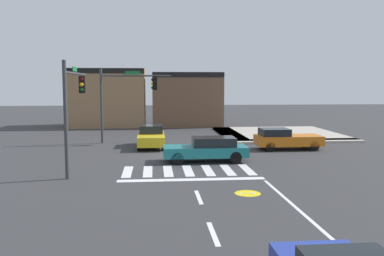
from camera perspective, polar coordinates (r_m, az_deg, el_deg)
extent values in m
plane|color=#353538|center=(25.79, -1.35, -3.75)|extent=(120.00, 120.00, 0.00)
cube|color=silver|center=(21.35, -8.73, -5.87)|extent=(0.45, 2.74, 0.01)
cube|color=silver|center=(21.31, -6.00, -5.86)|extent=(0.45, 2.74, 0.01)
cube|color=silver|center=(21.32, -3.26, -5.83)|extent=(0.45, 2.74, 0.01)
cube|color=silver|center=(21.38, -0.53, -5.79)|extent=(0.45, 2.74, 0.01)
cube|color=silver|center=(21.49, 2.18, -5.73)|extent=(0.45, 2.74, 0.01)
cube|color=silver|center=(21.64, 4.85, -5.67)|extent=(0.45, 2.74, 0.01)
cube|color=silver|center=(21.84, 7.48, -5.59)|extent=(0.45, 2.74, 0.01)
cube|color=white|center=(19.44, -0.04, -6.99)|extent=(6.80, 0.50, 0.01)
cube|color=white|center=(16.54, 0.91, -9.33)|extent=(0.16, 2.00, 0.01)
cube|color=white|center=(12.76, 2.88, -14.07)|extent=(0.16, 2.00, 0.01)
cylinder|color=yellow|center=(17.23, 7.55, -8.76)|extent=(1.05, 1.05, 0.01)
cylinder|color=white|center=(17.18, 6.77, -8.78)|extent=(0.17, 0.17, 0.00)
cylinder|color=white|center=(17.28, 8.32, -8.71)|extent=(0.17, 0.17, 0.00)
cube|color=white|center=(17.23, 7.55, -8.74)|extent=(0.47, 0.04, 0.00)
cube|color=#B2AA9E|center=(32.66, 13.97, -1.72)|extent=(10.00, 1.60, 0.15)
cube|color=#B2AA9E|center=(36.21, 5.17, -0.82)|extent=(1.60, 10.00, 0.15)
cube|color=#B2AA9E|center=(37.19, 11.55, -0.73)|extent=(10.00, 10.00, 0.15)
cube|color=#93704C|center=(44.30, -11.19, 4.06)|extent=(7.41, 5.37, 5.87)
cube|color=black|center=(41.83, -11.62, 7.61)|extent=(7.41, 0.50, 0.50)
cube|color=brown|center=(44.08, -0.74, 3.92)|extent=(7.10, 5.13, 5.50)
cube|color=black|center=(41.71, -0.49, 7.24)|extent=(7.10, 0.50, 0.50)
cylinder|color=#383A3D|center=(20.02, -16.73, 1.02)|extent=(0.18, 0.18, 5.45)
cylinder|color=#383A3D|center=(22.81, -15.44, 7.12)|extent=(0.12, 5.81, 0.12)
cube|color=black|center=(24.57, -14.66, 5.70)|extent=(0.32, 0.32, 0.95)
sphere|color=#470A0A|center=(24.41, -14.74, 6.39)|extent=(0.22, 0.22, 0.22)
sphere|color=orange|center=(24.41, -14.72, 5.70)|extent=(0.22, 0.22, 0.22)
sphere|color=#0C3814|center=(24.41, -14.71, 5.01)|extent=(0.22, 0.22, 0.22)
cube|color=#197233|center=(22.53, -15.59, 7.69)|extent=(0.03, 1.10, 0.24)
cylinder|color=#383A3D|center=(31.57, -12.15, 2.97)|extent=(0.18, 0.18, 5.53)
cylinder|color=#383A3D|center=(31.33, -7.57, 7.03)|extent=(5.10, 0.12, 0.12)
cube|color=black|center=(31.30, -5.04, 6.00)|extent=(0.32, 0.32, 0.95)
sphere|color=#470A0A|center=(31.30, -5.36, 6.54)|extent=(0.22, 0.22, 0.22)
sphere|color=orange|center=(31.30, -5.36, 6.00)|extent=(0.22, 0.22, 0.22)
sphere|color=#0C3814|center=(31.30, -5.35, 5.46)|extent=(0.22, 0.22, 0.22)
cube|color=#197233|center=(31.34, -8.05, 7.42)|extent=(1.10, 0.03, 0.24)
cube|color=orange|center=(28.87, 12.91, -1.62)|extent=(4.32, 1.90, 0.65)
cube|color=black|center=(28.52, 11.10, -0.54)|extent=(1.85, 1.68, 0.47)
cylinder|color=black|center=(30.18, 15.05, -1.91)|extent=(0.64, 0.22, 0.64)
cylinder|color=black|center=(28.62, 16.22, -2.37)|extent=(0.64, 0.22, 0.64)
cylinder|color=black|center=(29.30, 9.66, -2.02)|extent=(0.64, 0.22, 0.64)
cylinder|color=black|center=(27.69, 10.55, -2.51)|extent=(0.64, 0.22, 0.64)
cube|color=gold|center=(29.15, -5.54, -1.45)|extent=(1.80, 4.26, 0.65)
cube|color=black|center=(29.84, -5.55, -0.12)|extent=(1.58, 2.07, 0.55)
cylinder|color=black|center=(27.77, -3.92, -2.42)|extent=(0.22, 0.61, 0.61)
cylinder|color=black|center=(27.78, -7.18, -2.45)|extent=(0.22, 0.61, 0.61)
cylinder|color=black|center=(30.64, -4.05, -1.62)|extent=(0.22, 0.61, 0.61)
cylinder|color=black|center=(30.65, -7.00, -1.65)|extent=(0.22, 0.61, 0.61)
cube|color=#196B70|center=(23.78, 1.78, -3.16)|extent=(4.70, 1.78, 0.57)
cube|color=black|center=(23.77, 2.96, -1.86)|extent=(2.38, 1.57, 0.51)
cylinder|color=black|center=(22.92, -1.96, -4.15)|extent=(0.67, 0.22, 0.67)
cylinder|color=black|center=(24.46, -2.17, -3.50)|extent=(0.67, 0.22, 0.67)
cylinder|color=black|center=(23.31, 5.93, -4.00)|extent=(0.67, 0.22, 0.67)
cylinder|color=black|center=(24.83, 5.23, -3.38)|extent=(0.67, 0.22, 0.67)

